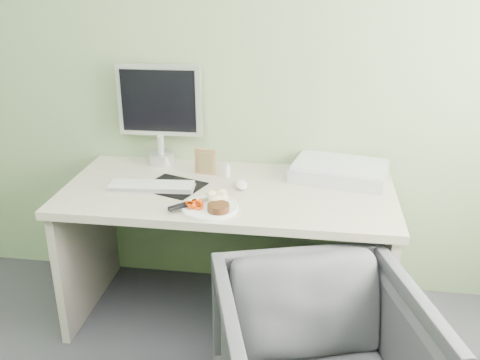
# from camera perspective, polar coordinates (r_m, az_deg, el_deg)

# --- Properties ---
(wall_back) EXTENTS (3.50, 0.00, 3.50)m
(wall_back) POSITION_cam_1_polar(r_m,az_deg,el_deg) (2.78, -0.09, 14.00)
(wall_back) COLOR gray
(wall_back) RESTS_ON floor
(desk) EXTENTS (1.60, 0.75, 0.73)m
(desk) POSITION_cam_1_polar(r_m,az_deg,el_deg) (2.66, -1.24, -4.57)
(desk) COLOR beige
(desk) RESTS_ON floor
(plate) EXTENTS (0.25, 0.25, 0.01)m
(plate) POSITION_cam_1_polar(r_m,az_deg,el_deg) (2.38, -3.22, -3.01)
(plate) COLOR white
(plate) RESTS_ON desk
(steak) EXTENTS (0.10, 0.10, 0.03)m
(steak) POSITION_cam_1_polar(r_m,az_deg,el_deg) (2.33, -2.32, -2.96)
(steak) COLOR black
(steak) RESTS_ON plate
(potato_pile) EXTENTS (0.14, 0.11, 0.07)m
(potato_pile) POSITION_cam_1_polar(r_m,az_deg,el_deg) (2.41, -2.46, -1.61)
(potato_pile) COLOR tan
(potato_pile) RESTS_ON plate
(carrot_heap) EXTENTS (0.08, 0.07, 0.04)m
(carrot_heap) POSITION_cam_1_polar(r_m,az_deg,el_deg) (2.37, -4.73, -2.43)
(carrot_heap) COLOR #E03C04
(carrot_heap) RESTS_ON plate
(steak_knife) EXTENTS (0.20, 0.20, 0.02)m
(steak_knife) POSITION_cam_1_polar(r_m,az_deg,el_deg) (2.38, -5.73, -2.61)
(steak_knife) COLOR silver
(steak_knife) RESTS_ON plate
(mousepad) EXTENTS (0.33, 0.31, 0.00)m
(mousepad) POSITION_cam_1_polar(r_m,az_deg,el_deg) (2.63, -7.13, -0.67)
(mousepad) COLOR black
(mousepad) RESTS_ON desk
(keyboard) EXTENTS (0.41, 0.15, 0.02)m
(keyboard) POSITION_cam_1_polar(r_m,az_deg,el_deg) (2.62, -9.40, -0.61)
(keyboard) COLOR white
(keyboard) RESTS_ON desk
(computer_mouse) EXTENTS (0.08, 0.12, 0.04)m
(computer_mouse) POSITION_cam_1_polar(r_m,az_deg,el_deg) (2.59, 0.12, -0.48)
(computer_mouse) COLOR white
(computer_mouse) RESTS_ON desk
(photo_frame) EXTENTS (0.11, 0.03, 0.14)m
(photo_frame) POSITION_cam_1_polar(r_m,az_deg,el_deg) (2.75, -3.74, 1.97)
(photo_frame) COLOR #996E47
(photo_frame) RESTS_ON desk
(eyedrop_bottle) EXTENTS (0.03, 0.03, 0.08)m
(eyedrop_bottle) POSITION_cam_1_polar(r_m,az_deg,el_deg) (2.72, -1.34, 1.05)
(eyedrop_bottle) COLOR white
(eyedrop_bottle) RESTS_ON desk
(scanner) EXTENTS (0.52, 0.40, 0.07)m
(scanner) POSITION_cam_1_polar(r_m,az_deg,el_deg) (2.75, 10.55, 0.88)
(scanner) COLOR silver
(scanner) RESTS_ON desk
(monitor) EXTENTS (0.45, 0.14, 0.53)m
(monitor) POSITION_cam_1_polar(r_m,az_deg,el_deg) (2.87, -8.56, 7.53)
(monitor) COLOR silver
(monitor) RESTS_ON desk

